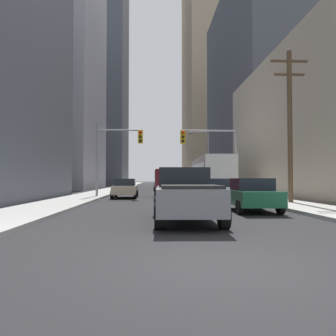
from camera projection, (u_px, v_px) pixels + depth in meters
ground_plane at (225, 269)px, 5.47m from camera, size 400.00×400.00×0.00m
sidewalk_left at (120, 188)px, 55.09m from camera, size 3.09×160.00×0.15m
sidewalk_right at (199, 188)px, 55.70m from camera, size 3.09×160.00×0.15m
city_bus at (211, 174)px, 30.87m from camera, size 2.83×11.57×3.40m
pickup_truck_grey at (185, 195)px, 11.69m from camera, size 2.20×5.45×1.90m
cargo_van_maroon at (167, 181)px, 27.65m from camera, size 2.16×5.24×2.26m
sedan_green at (251, 195)px, 15.26m from camera, size 1.95×4.23×1.52m
sedan_white at (220, 190)px, 22.14m from camera, size 1.95×4.22×1.52m
sedan_beige at (125, 188)px, 26.21m from camera, size 1.95×4.22×1.52m
sedan_red at (186, 184)px, 46.18m from camera, size 1.95×4.22×1.52m
sedan_blue at (161, 185)px, 42.40m from camera, size 1.95×4.26×1.52m
traffic_signal_near_left at (117, 147)px, 26.49m from camera, size 3.71×0.44×6.00m
traffic_signal_near_right at (212, 147)px, 26.85m from camera, size 4.63×0.44×6.00m
utility_pole_right at (290, 123)px, 19.51m from camera, size 2.20×0.28×9.04m
street_lamp_right at (205, 154)px, 41.10m from camera, size 2.56×0.32×7.50m
building_left_mid_office at (34, 73)px, 50.11m from camera, size 18.92×19.42×34.92m
building_left_far_tower at (85, 67)px, 91.63m from camera, size 22.77×22.38×64.92m
building_right_mid_block at (303, 90)px, 51.38m from camera, size 24.75×29.75×30.42m
building_right_far_highrise at (212, 66)px, 99.08m from camera, size 15.77×28.80×70.53m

